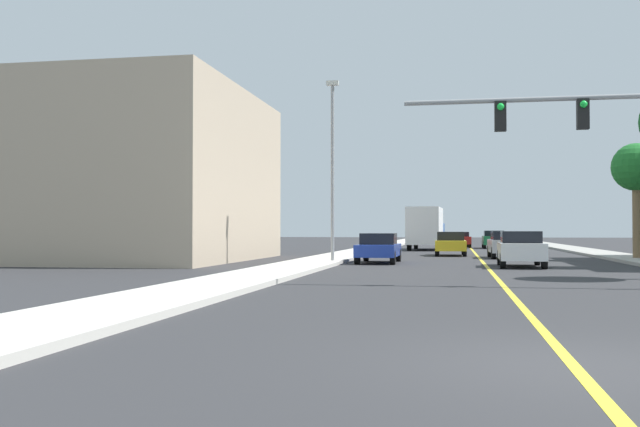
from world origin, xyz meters
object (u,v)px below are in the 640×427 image
object	(u,v)px
car_green	(494,239)
delivery_truck	(426,228)
car_red	(459,239)
car_blue	(379,248)
palm_far	(636,169)
street_lamp	(333,161)
car_yellow	(451,243)
car_white	(521,248)
car_silver	(508,244)

from	to	relation	value
car_green	delivery_truck	size ratio (longest dim) A/B	0.57
car_red	car_blue	distance (m)	29.91
palm_far	car_blue	bearing A→B (deg)	-159.22
palm_far	car_blue	xyz separation A→B (m)	(-12.49, -4.74, -3.88)
street_lamp	car_green	world-z (taller)	street_lamp
car_red	delivery_truck	xyz separation A→B (m)	(-2.51, -7.58, 0.99)
car_blue	car_green	distance (m)	28.58
car_yellow	car_white	bearing A→B (deg)	-77.58
car_silver	car_white	distance (m)	9.44
street_lamp	car_blue	xyz separation A→B (m)	(2.01, 1.11, -4.00)
car_silver	car_red	distance (m)	22.84
car_silver	street_lamp	bearing A→B (deg)	-137.16
car_yellow	car_blue	world-z (taller)	car_yellow
car_yellow	car_blue	bearing A→B (deg)	-108.33
car_red	delivery_truck	bearing A→B (deg)	-111.14
palm_far	car_silver	distance (m)	7.56
car_green	car_white	bearing A→B (deg)	-90.58
car_silver	car_white	xyz separation A→B (m)	(-0.13, -9.44, 0.00)
palm_far	delivery_truck	world-z (taller)	palm_far
car_blue	delivery_truck	bearing A→B (deg)	-93.43
street_lamp	car_green	xyz separation A→B (m)	(8.70, 28.89, -3.93)
street_lamp	car_silver	bearing A→B (deg)	43.95
car_silver	car_red	bearing A→B (deg)	95.19
car_white	car_blue	bearing A→B (deg)	159.59
car_silver	car_green	size ratio (longest dim) A/B	0.92
palm_far	delivery_truck	size ratio (longest dim) A/B	0.71
car_red	car_yellow	bearing A→B (deg)	-94.53
palm_far	car_silver	xyz separation A→B (m)	(-6.14, 2.22, -3.82)
street_lamp	car_green	size ratio (longest dim) A/B	1.80
car_silver	car_white	bearing A→B (deg)	-91.91
car_yellow	car_white	xyz separation A→B (m)	(2.96, -12.73, 0.04)
car_white	car_blue	world-z (taller)	car_white
delivery_truck	palm_far	bearing A→B (deg)	-55.01
car_blue	car_green	world-z (taller)	car_green
car_white	delivery_truck	size ratio (longest dim) A/B	0.53
street_lamp	palm_far	bearing A→B (deg)	21.96
palm_far	car_white	xyz separation A→B (m)	(-6.27, -7.22, -3.82)
car_blue	car_green	size ratio (longest dim) A/B	0.96
car_red	car_yellow	distance (m)	19.42
car_red	car_blue	size ratio (longest dim) A/B	0.90
car_red	car_white	distance (m)	32.23
street_lamp	car_green	distance (m)	30.43
car_green	car_silver	bearing A→B (deg)	-90.63
palm_far	car_white	world-z (taller)	palm_far
car_silver	car_blue	xyz separation A→B (m)	(-6.35, -6.96, -0.06)
car_red	street_lamp	bearing A→B (deg)	-103.58
palm_far	car_green	xyz separation A→B (m)	(-5.80, 23.05, -3.82)
delivery_truck	street_lamp	bearing A→B (deg)	-95.97
street_lamp	car_yellow	distance (m)	13.14
car_red	car_blue	xyz separation A→B (m)	(-3.85, -29.66, -0.00)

